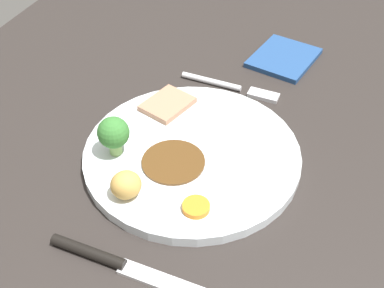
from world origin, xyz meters
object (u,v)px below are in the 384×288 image
(fork, at_px, (232,87))
(knife, at_px, (117,263))
(broccoli_floret, at_px, (114,134))
(folded_napkin, at_px, (284,58))
(dinner_plate, at_px, (192,154))
(meat_slice_main, at_px, (167,104))
(carrot_coin_front, at_px, (196,207))
(roast_potato_left, at_px, (126,185))

(fork, relative_size, knife, 0.83)
(fork, bearing_deg, broccoli_floret, -111.60)
(folded_napkin, bearing_deg, broccoli_floret, -25.94)
(dinner_plate, xyz_separation_m, meat_slice_main, (-0.07, -0.06, 0.01))
(carrot_coin_front, distance_m, broccoli_floret, 0.14)
(broccoli_floret, bearing_deg, meat_slice_main, 167.26)
(meat_slice_main, xyz_separation_m, roast_potato_left, (0.17, 0.02, 0.01))
(dinner_plate, bearing_deg, broccoli_floret, -67.13)
(fork, bearing_deg, meat_slice_main, -123.81)
(dinner_plate, bearing_deg, meat_slice_main, -138.91)
(broccoli_floret, xyz_separation_m, knife, (0.14, 0.07, -0.04))
(dinner_plate, height_order, fork, dinner_plate)
(fork, height_order, folded_napkin, fork)
(roast_potato_left, xyz_separation_m, carrot_coin_front, (-0.01, 0.08, -0.01))
(broccoli_floret, bearing_deg, roast_potato_left, 36.78)
(roast_potato_left, height_order, knife, roast_potato_left)
(meat_slice_main, bearing_deg, roast_potato_left, 6.50)
(roast_potato_left, distance_m, knife, 0.09)
(dinner_plate, relative_size, knife, 1.47)
(roast_potato_left, relative_size, fork, 0.23)
(dinner_plate, distance_m, knife, 0.18)
(meat_slice_main, relative_size, roast_potato_left, 1.88)
(knife, bearing_deg, meat_slice_main, 102.49)
(fork, height_order, knife, knife)
(carrot_coin_front, height_order, fork, carrot_coin_front)
(meat_slice_main, distance_m, fork, 0.11)
(knife, xyz_separation_m, folded_napkin, (-0.44, 0.08, -0.00))
(meat_slice_main, xyz_separation_m, broccoli_floret, (0.11, -0.02, 0.03))
(meat_slice_main, height_order, carrot_coin_front, meat_slice_main)
(broccoli_floret, height_order, folded_napkin, broccoli_floret)
(broccoli_floret, bearing_deg, fork, 154.89)
(dinner_plate, height_order, carrot_coin_front, carrot_coin_front)
(roast_potato_left, bearing_deg, knife, 17.90)
(carrot_coin_front, bearing_deg, knife, -32.08)
(roast_potato_left, height_order, broccoli_floret, broccoli_floret)
(meat_slice_main, xyz_separation_m, carrot_coin_front, (0.16, 0.10, -0.00))
(carrot_coin_front, bearing_deg, roast_potato_left, -85.07)
(meat_slice_main, distance_m, knife, 0.25)
(roast_potato_left, bearing_deg, fork, 169.12)
(folded_napkin, bearing_deg, carrot_coin_front, -3.93)
(meat_slice_main, distance_m, folded_napkin, 0.23)
(roast_potato_left, bearing_deg, folded_napkin, 163.89)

